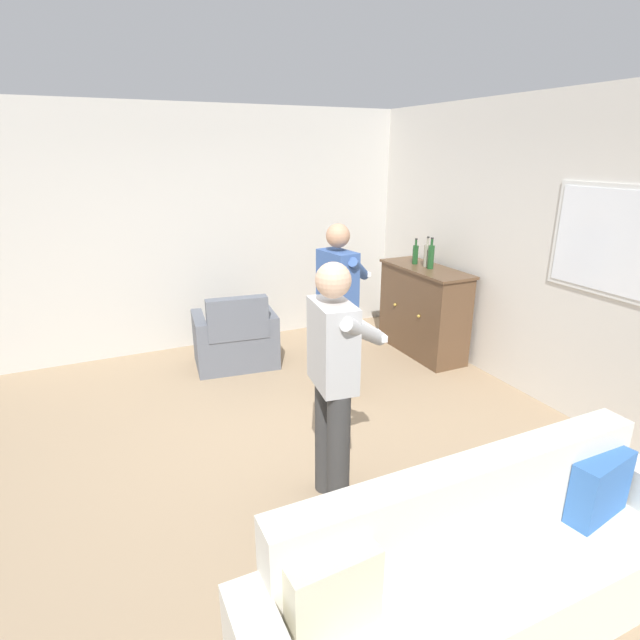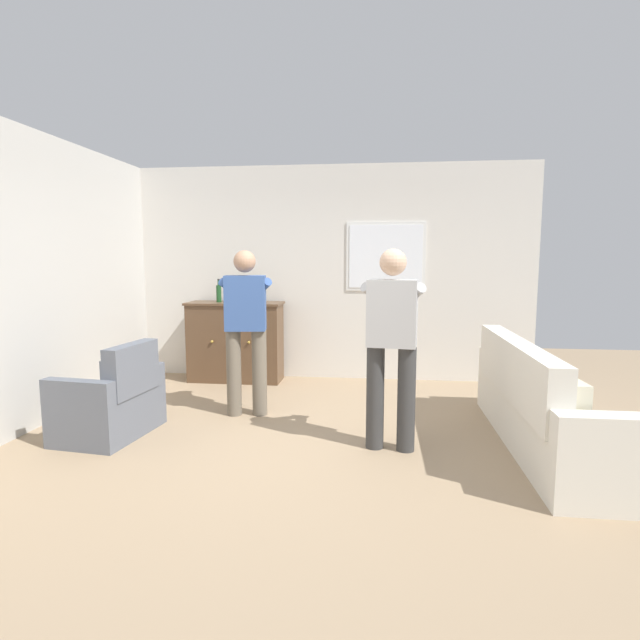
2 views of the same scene
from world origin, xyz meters
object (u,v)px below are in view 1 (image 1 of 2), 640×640
couch (483,579)px  person_standing_left (338,302)px  bottle_liquor_amber (415,254)px  bottle_spirits_clear (427,255)px  sideboard_cabinet (423,310)px  bottle_wine_green (431,256)px  person_standing_right (334,376)px  armchair (236,341)px

couch → person_standing_left: person_standing_left is taller
bottle_liquor_amber → bottle_spirits_clear: (0.17, 0.04, 0.02)m
bottle_liquor_amber → person_standing_left: bearing=-62.2°
bottle_liquor_amber → bottle_spirits_clear: bottle_spirits_clear is taller
sideboard_cabinet → bottle_wine_green: (0.07, 0.01, 0.66)m
couch → person_standing_right: person_standing_right is taller
bottle_spirits_clear → sideboard_cabinet: bearing=-39.2°
sideboard_cabinet → bottle_spirits_clear: bottle_spirits_clear is taller
person_standing_right → couch: bearing=9.4°
bottle_wine_green → person_standing_right: person_standing_right is taller
bottle_spirits_clear → person_standing_right: bearing=-47.5°
sideboard_cabinet → person_standing_right: bearing=-47.6°
armchair → bottle_liquor_amber: (0.34, 2.11, 0.86)m
armchair → bottle_liquor_amber: bottle_liquor_amber is taller
sideboard_cabinet → bottle_spirits_clear: 0.65m
armchair → couch: bearing=2.6°
person_standing_left → sideboard_cabinet: bearing=110.5°
couch → person_standing_right: 1.37m
armchair → person_standing_right: person_standing_right is taller
person_standing_left → person_standing_right: 1.63m
sideboard_cabinet → person_standing_left: bearing=-69.5°
armchair → person_standing_right: 2.59m
couch → person_standing_left: size_ratio=1.45×
couch → person_standing_right: size_ratio=1.45×
couch → armchair: (-3.72, -0.17, -0.06)m
couch → bottle_wine_green: 3.76m
person_standing_left → person_standing_right: bearing=-27.9°
person_standing_left → armchair: bearing=-145.6°
armchair → person_standing_left: 1.44m
armchair → bottle_liquor_amber: size_ratio=3.15×
couch → armchair: size_ratio=2.57×
couch → armchair: 3.73m
armchair → bottle_spirits_clear: size_ratio=2.75×
couch → sideboard_cabinet: sideboard_cabinet is taller
armchair → bottle_spirits_clear: 2.37m
bottle_liquor_amber → sideboard_cabinet: bearing=2.1°
person_standing_left → person_standing_right: same height
armchair → bottle_spirits_clear: (0.51, 2.14, 0.88)m
couch → bottle_liquor_amber: 3.98m
sideboard_cabinet → bottle_wine_green: bottle_wine_green is taller
bottle_liquor_amber → person_standing_left: size_ratio=0.18×
bottle_wine_green → person_standing_right: (1.89, -2.16, -0.24)m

